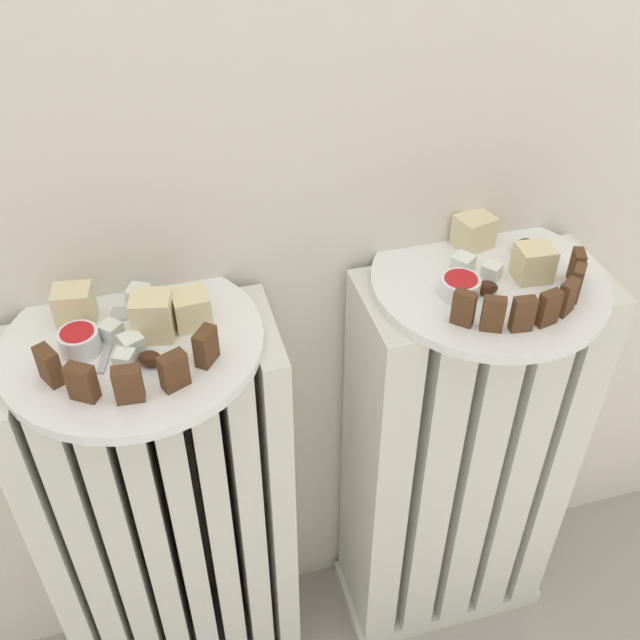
% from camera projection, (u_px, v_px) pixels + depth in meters
% --- Properties ---
extents(radiator_left, '(0.33, 0.15, 0.67)m').
position_uv_depth(radiator_left, '(173.00, 531.00, 1.02)').
color(radiator_left, silver).
rests_on(radiator_left, ground_plane).
extents(radiator_right, '(0.33, 0.15, 0.67)m').
position_uv_depth(radiator_right, '(456.00, 467.00, 1.11)').
color(radiator_right, silver).
rests_on(radiator_right, ground_plane).
extents(plate_left, '(0.29, 0.29, 0.01)m').
position_uv_depth(plate_left, '(133.00, 343.00, 0.81)').
color(plate_left, white).
rests_on(plate_left, radiator_left).
extents(plate_right, '(0.29, 0.29, 0.01)m').
position_uv_depth(plate_right, '(489.00, 282.00, 0.89)').
color(plate_right, white).
rests_on(plate_right, radiator_right).
extents(dark_cake_slice_left_0, '(0.03, 0.03, 0.04)m').
position_uv_depth(dark_cake_slice_left_0, '(49.00, 366.00, 0.74)').
color(dark_cake_slice_left_0, '#56351E').
rests_on(dark_cake_slice_left_0, plate_left).
extents(dark_cake_slice_left_1, '(0.03, 0.03, 0.04)m').
position_uv_depth(dark_cake_slice_left_1, '(82.00, 383.00, 0.72)').
color(dark_cake_slice_left_1, '#56351E').
rests_on(dark_cake_slice_left_1, plate_left).
extents(dark_cake_slice_left_2, '(0.03, 0.02, 0.04)m').
position_uv_depth(dark_cake_slice_left_2, '(128.00, 384.00, 0.72)').
color(dark_cake_slice_left_2, '#56351E').
rests_on(dark_cake_slice_left_2, plate_left).
extents(dark_cake_slice_left_3, '(0.03, 0.02, 0.04)m').
position_uv_depth(dark_cake_slice_left_3, '(174.00, 371.00, 0.73)').
color(dark_cake_slice_left_3, '#56351E').
rests_on(dark_cake_slice_left_3, plate_left).
extents(dark_cake_slice_left_4, '(0.03, 0.03, 0.04)m').
position_uv_depth(dark_cake_slice_left_4, '(206.00, 346.00, 0.76)').
color(dark_cake_slice_left_4, '#56351E').
rests_on(dark_cake_slice_left_4, plate_left).
extents(marble_cake_slice_left_0, '(0.05, 0.05, 0.05)m').
position_uv_depth(marble_cake_slice_left_0, '(153.00, 316.00, 0.79)').
color(marble_cake_slice_left_0, beige).
rests_on(marble_cake_slice_left_0, plate_left).
extents(marble_cake_slice_left_1, '(0.05, 0.04, 0.05)m').
position_uv_depth(marble_cake_slice_left_1, '(75.00, 307.00, 0.81)').
color(marble_cake_slice_left_1, beige).
rests_on(marble_cake_slice_left_1, plate_left).
extents(marble_cake_slice_left_2, '(0.04, 0.04, 0.04)m').
position_uv_depth(marble_cake_slice_left_2, '(191.00, 309.00, 0.81)').
color(marble_cake_slice_left_2, beige).
rests_on(marble_cake_slice_left_2, plate_left).
extents(turkish_delight_left_0, '(0.03, 0.03, 0.02)m').
position_uv_depth(turkish_delight_left_0, '(139.00, 296.00, 0.84)').
color(turkish_delight_left_0, white).
rests_on(turkish_delight_left_0, plate_left).
extents(turkish_delight_left_1, '(0.03, 0.03, 0.02)m').
position_uv_depth(turkish_delight_left_1, '(125.00, 360.00, 0.76)').
color(turkish_delight_left_1, white).
rests_on(turkish_delight_left_1, plate_left).
extents(turkish_delight_left_2, '(0.03, 0.03, 0.02)m').
position_uv_depth(turkish_delight_left_2, '(111.00, 331.00, 0.80)').
color(turkish_delight_left_2, white).
rests_on(turkish_delight_left_2, plate_left).
extents(turkish_delight_left_3, '(0.03, 0.03, 0.02)m').
position_uv_depth(turkish_delight_left_3, '(132.00, 345.00, 0.78)').
color(turkish_delight_left_3, white).
rests_on(turkish_delight_left_3, plate_left).
extents(medjool_date_left_0, '(0.03, 0.02, 0.02)m').
position_uv_depth(medjool_date_left_0, '(177.00, 295.00, 0.85)').
color(medjool_date_left_0, '#3D1E0F').
rests_on(medjool_date_left_0, plate_left).
extents(medjool_date_left_1, '(0.03, 0.03, 0.02)m').
position_uv_depth(medjool_date_left_1, '(150.00, 359.00, 0.76)').
color(medjool_date_left_1, '#3D1E0F').
rests_on(medjool_date_left_1, plate_left).
extents(jam_bowl_left, '(0.04, 0.04, 0.03)m').
position_uv_depth(jam_bowl_left, '(79.00, 340.00, 0.78)').
color(jam_bowl_left, white).
rests_on(jam_bowl_left, plate_left).
extents(dark_cake_slice_right_0, '(0.03, 0.03, 0.04)m').
position_uv_depth(dark_cake_slice_right_0, '(464.00, 308.00, 0.81)').
color(dark_cake_slice_right_0, '#56351E').
rests_on(dark_cake_slice_right_0, plate_right).
extents(dark_cake_slice_right_1, '(0.03, 0.02, 0.04)m').
position_uv_depth(dark_cake_slice_right_1, '(493.00, 314.00, 0.80)').
color(dark_cake_slice_right_1, '#56351E').
rests_on(dark_cake_slice_right_1, plate_right).
extents(dark_cake_slice_right_2, '(0.03, 0.01, 0.04)m').
position_uv_depth(dark_cake_slice_right_2, '(523.00, 314.00, 0.80)').
color(dark_cake_slice_right_2, '#56351E').
rests_on(dark_cake_slice_right_2, plate_right).
extents(dark_cake_slice_right_3, '(0.03, 0.02, 0.04)m').
position_uv_depth(dark_cake_slice_right_3, '(549.00, 308.00, 0.81)').
color(dark_cake_slice_right_3, '#56351E').
rests_on(dark_cake_slice_right_3, plate_right).
extents(dark_cake_slice_right_4, '(0.03, 0.02, 0.04)m').
position_uv_depth(dark_cake_slice_right_4, '(567.00, 297.00, 0.82)').
color(dark_cake_slice_right_4, '#56351E').
rests_on(dark_cake_slice_right_4, plate_right).
extents(dark_cake_slice_right_5, '(0.02, 0.03, 0.04)m').
position_uv_depth(dark_cake_slice_right_5, '(577.00, 283.00, 0.84)').
color(dark_cake_slice_right_5, '#56351E').
rests_on(dark_cake_slice_right_5, plate_right).
extents(dark_cake_slice_right_6, '(0.02, 0.03, 0.04)m').
position_uv_depth(dark_cake_slice_right_6, '(577.00, 267.00, 0.87)').
color(dark_cake_slice_right_6, '#56351E').
rests_on(dark_cake_slice_right_6, plate_right).
extents(marble_cake_slice_right_0, '(0.04, 0.04, 0.04)m').
position_uv_depth(marble_cake_slice_right_0, '(534.00, 263.00, 0.87)').
color(marble_cake_slice_right_0, beige).
rests_on(marble_cake_slice_right_0, plate_right).
extents(marble_cake_slice_right_1, '(0.05, 0.05, 0.04)m').
position_uv_depth(marble_cake_slice_right_1, '(474.00, 231.00, 0.93)').
color(marble_cake_slice_right_1, beige).
rests_on(marble_cake_slice_right_1, plate_right).
extents(turkish_delight_right_0, '(0.03, 0.03, 0.02)m').
position_uv_depth(turkish_delight_right_0, '(463.00, 264.00, 0.89)').
color(turkish_delight_right_0, white).
rests_on(turkish_delight_right_0, plate_right).
extents(turkish_delight_right_1, '(0.03, 0.03, 0.02)m').
position_uv_depth(turkish_delight_right_1, '(492.00, 272.00, 0.88)').
color(turkish_delight_right_1, white).
rests_on(turkish_delight_right_1, plate_right).
extents(medjool_date_right_0, '(0.03, 0.02, 0.02)m').
position_uv_depth(medjool_date_right_0, '(523.00, 245.00, 0.93)').
color(medjool_date_right_0, '#3D1E0F').
rests_on(medjool_date_right_0, plate_right).
extents(medjool_date_right_1, '(0.03, 0.02, 0.02)m').
position_uv_depth(medjool_date_right_1, '(487.00, 288.00, 0.86)').
color(medjool_date_right_1, '#3D1E0F').
rests_on(medjool_date_right_1, plate_right).
extents(jam_bowl_right, '(0.05, 0.05, 0.02)m').
position_uv_depth(jam_bowl_right, '(460.00, 286.00, 0.85)').
color(jam_bowl_right, white).
rests_on(jam_bowl_right, plate_right).
extents(fork, '(0.04, 0.11, 0.00)m').
position_uv_depth(fork, '(113.00, 334.00, 0.81)').
color(fork, '#B7B7BC').
rests_on(fork, plate_left).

